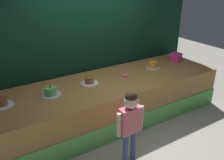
# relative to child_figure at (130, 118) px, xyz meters

# --- Properties ---
(ground_plane) EXTENTS (12.00, 12.00, 0.00)m
(ground_plane) POSITION_rel_child_figure_xyz_m (0.38, 0.50, -0.74)
(ground_plane) COLOR gray
(stage_platform) EXTENTS (4.33, 1.33, 0.77)m
(stage_platform) POSITION_rel_child_figure_xyz_m (0.38, 1.15, -0.36)
(stage_platform) COLOR #9E6B38
(stage_platform) RESTS_ON ground_plane
(curtain_backdrop) EXTENTS (4.87, 0.08, 2.94)m
(curtain_backdrop) POSITION_rel_child_figure_xyz_m (0.38, 1.91, 0.73)
(curtain_backdrop) COLOR black
(curtain_backdrop) RESTS_ON ground_plane
(child_figure) EXTENTS (0.44, 0.20, 1.15)m
(child_figure) POSITION_rel_child_figure_xyz_m (0.00, 0.00, 0.00)
(child_figure) COLOR #3F4C8C
(child_figure) RESTS_ON ground_plane
(pink_box) EXTENTS (0.26, 0.24, 0.18)m
(pink_box) POSITION_rel_child_figure_xyz_m (2.22, 1.34, 0.12)
(pink_box) COLOR #EB348B
(pink_box) RESTS_ON stage_platform
(donut) EXTENTS (0.11, 0.11, 0.04)m
(donut) POSITION_rel_child_figure_xyz_m (0.75, 1.20, 0.05)
(donut) COLOR pink
(donut) RESTS_ON stage_platform
(cake_far_left) EXTENTS (0.34, 0.34, 0.17)m
(cake_far_left) POSITION_rel_child_figure_xyz_m (-1.45, 1.25, 0.09)
(cake_far_left) COLOR silver
(cake_far_left) RESTS_ON stage_platform
(cake_center_left) EXTENTS (0.32, 0.32, 0.17)m
(cake_center_left) POSITION_rel_child_figure_xyz_m (-0.72, 1.19, 0.09)
(cake_center_left) COLOR silver
(cake_center_left) RESTS_ON stage_platform
(cake_center_right) EXTENTS (0.32, 0.32, 0.15)m
(cake_center_right) POSITION_rel_child_figure_xyz_m (0.02, 1.27, 0.08)
(cake_center_right) COLOR white
(cake_center_right) RESTS_ON stage_platform
(cake_far_right) EXTENTS (0.30, 0.30, 0.13)m
(cake_far_right) POSITION_rel_child_figure_xyz_m (1.49, 1.26, 0.09)
(cake_far_right) COLOR silver
(cake_far_right) RESTS_ON stage_platform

